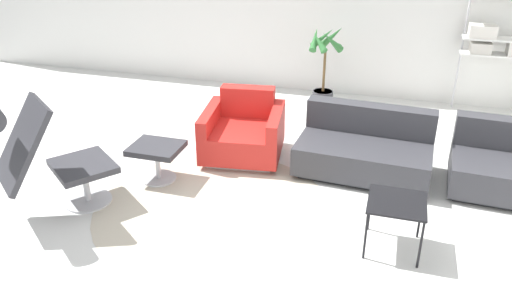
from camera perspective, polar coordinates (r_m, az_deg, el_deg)
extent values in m
plane|color=silver|center=(4.97, -2.13, -5.99)|extent=(12.00, 12.00, 0.00)
cylinder|color=#BCB29E|center=(4.77, -4.86, -7.50)|extent=(2.24, 2.24, 0.01)
cylinder|color=#BCBCC1|center=(5.11, -18.57, -6.37)|extent=(0.62, 0.62, 0.02)
cylinder|color=#BCBCC1|center=(5.02, -18.84, -4.67)|extent=(0.06, 0.06, 0.33)
cube|color=#2D2D33|center=(4.93, -19.17, -2.60)|extent=(0.76, 0.75, 0.06)
cube|color=#2D2D33|center=(4.69, -25.14, -0.13)|extent=(0.74, 0.72, 0.70)
cylinder|color=#BCBCC1|center=(5.32, -11.02, -4.08)|extent=(0.36, 0.36, 0.02)
cylinder|color=#BCBCC1|center=(5.24, -11.16, -2.51)|extent=(0.05, 0.05, 0.31)
cube|color=#2D2D33|center=(5.16, -11.33, -0.68)|extent=(0.51, 0.43, 0.06)
cube|color=silver|center=(5.69, -1.47, -1.35)|extent=(0.79, 0.79, 0.06)
cube|color=red|center=(5.61, -1.49, 0.31)|extent=(0.73, 0.93, 0.30)
cube|color=red|center=(5.79, -0.93, 4.65)|extent=(0.64, 0.26, 0.35)
cube|color=red|center=(5.52, 2.27, 0.98)|extent=(0.23, 0.86, 0.50)
cube|color=red|center=(5.64, -5.19, 1.45)|extent=(0.23, 0.86, 0.50)
cube|color=black|center=(5.46, 12.00, -3.23)|extent=(1.27, 0.76, 0.05)
cube|color=#333338|center=(5.37, 12.16, -1.57)|extent=(1.42, 0.89, 0.30)
cube|color=#333338|center=(5.53, 12.94, 2.64)|extent=(1.38, 0.28, 0.31)
cube|color=black|center=(5.56, 26.59, -4.97)|extent=(1.03, 0.75, 0.05)
cube|color=#333338|center=(5.49, 26.94, -3.36)|extent=(1.14, 0.88, 0.30)
cube|color=black|center=(4.17, 15.82, -6.66)|extent=(0.46, 0.46, 0.02)
cylinder|color=black|center=(4.11, 12.41, -10.46)|extent=(0.02, 0.02, 0.43)
cylinder|color=black|center=(4.12, 18.30, -11.14)|extent=(0.02, 0.02, 0.43)
cylinder|color=black|center=(4.46, 12.89, -7.41)|extent=(0.02, 0.02, 0.43)
cylinder|color=black|center=(4.47, 18.27, -8.04)|extent=(0.02, 0.02, 0.43)
cylinder|color=#333338|center=(7.15, 7.60, 4.90)|extent=(0.29, 0.29, 0.24)
cylinder|color=#382819|center=(7.11, 7.65, 5.72)|extent=(0.26, 0.26, 0.02)
cylinder|color=brown|center=(7.01, 7.80, 8.14)|extent=(0.04, 0.04, 0.61)
cone|color=#2D6B33|center=(6.87, 9.08, 10.97)|extent=(0.16, 0.33, 0.23)
cone|color=#2D6B33|center=(7.01, 8.72, 11.86)|extent=(0.37, 0.25, 0.35)
cone|color=#2D6B33|center=(7.04, 7.59, 11.72)|extent=(0.35, 0.26, 0.30)
cone|color=#2D6B33|center=(6.92, 6.75, 11.62)|extent=(0.10, 0.36, 0.32)
cone|color=#2D6B33|center=(6.83, 7.23, 11.27)|extent=(0.29, 0.27, 0.28)
cone|color=#2D6B33|center=(6.78, 8.67, 11.30)|extent=(0.33, 0.31, 0.33)
cylinder|color=#BCBCC1|center=(7.35, 22.70, 11.31)|extent=(0.03, 0.03, 2.09)
cube|color=white|center=(7.35, 26.12, 8.94)|extent=(1.00, 0.28, 0.02)
cube|color=white|center=(7.30, 26.43, 10.48)|extent=(1.00, 0.28, 0.02)
cube|color=silver|center=(7.23, 24.48, 11.48)|extent=(0.33, 0.24, 0.16)
cube|color=beige|center=(7.28, 24.26, 9.83)|extent=(0.26, 0.24, 0.14)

